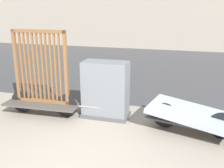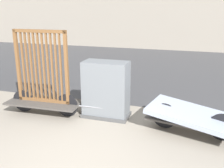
# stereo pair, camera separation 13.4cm
# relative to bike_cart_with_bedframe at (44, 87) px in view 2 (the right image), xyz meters

# --- Properties ---
(road_strip) EXTENTS (56.00, 9.39, 0.01)m
(road_strip) POSITION_rel_bike_cart_with_bedframe_xyz_m (1.67, 5.83, -0.66)
(road_strip) COLOR #424244
(road_strip) RESTS_ON ground_plane
(bike_cart_with_bedframe) EXTENTS (2.47, 0.83, 1.98)m
(bike_cart_with_bedframe) POSITION_rel_bike_cart_with_bedframe_xyz_m (0.00, 0.00, 0.00)
(bike_cart_with_bedframe) COLOR #4C4742
(bike_cart_with_bedframe) RESTS_ON ground_plane
(bike_cart_with_mattress) EXTENTS (2.49, 1.32, 0.55)m
(bike_cart_with_mattress) POSITION_rel_bike_cart_with_bedframe_xyz_m (3.35, -0.00, -0.29)
(bike_cart_with_mattress) COLOR #4C4742
(bike_cart_with_mattress) RESTS_ON ground_plane
(utility_cabinet) EXTENTS (1.07, 0.58, 1.30)m
(utility_cabinet) POSITION_rel_bike_cart_with_bedframe_xyz_m (1.43, 0.30, -0.05)
(utility_cabinet) COLOR #4C4C4C
(utility_cabinet) RESTS_ON ground_plane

